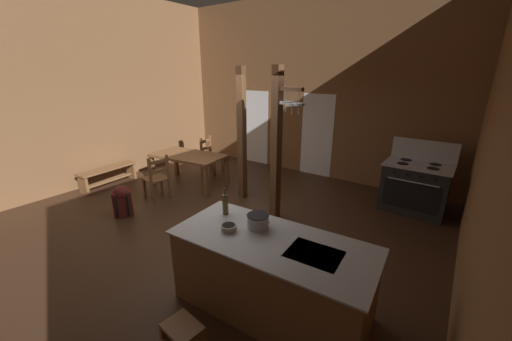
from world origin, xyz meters
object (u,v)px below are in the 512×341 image
object	(u,v)px
stove_range	(415,187)
dining_table	(189,158)
bench_along_left_wall	(108,173)
mixing_bowl_on_counter	(229,227)
bottle_tall_on_counter	(225,204)
ladderback_chair_near_window	(210,156)
stockpot_on_counter	(258,221)
backpack	(122,200)
kitchen_island	(271,275)
ladderback_chair_by_post	(157,178)
step_stool	(183,336)

from	to	relation	value
stove_range	dining_table	world-z (taller)	stove_range
bench_along_left_wall	mixing_bowl_on_counter	world-z (taller)	mixing_bowl_on_counter
bottle_tall_on_counter	ladderback_chair_near_window	bearing A→B (deg)	136.79
bottle_tall_on_counter	stockpot_on_counter	bearing A→B (deg)	-3.93
backpack	bottle_tall_on_counter	size ratio (longest dim) A/B	1.70
stove_range	dining_table	size ratio (longest dim) A/B	0.74
ladderback_chair_near_window	kitchen_island	bearing A→B (deg)	-38.34
ladderback_chair_near_window	bench_along_left_wall	bearing A→B (deg)	-121.78
kitchen_island	mixing_bowl_on_counter	bearing A→B (deg)	-167.28
ladderback_chair_near_window	ladderback_chair_by_post	size ratio (longest dim) A/B	1.00
bench_along_left_wall	ladderback_chair_by_post	bearing A→B (deg)	7.41
ladderback_chair_by_post	bottle_tall_on_counter	world-z (taller)	bottle_tall_on_counter
step_stool	mixing_bowl_on_counter	bearing A→B (deg)	97.98
dining_table	ladderback_chair_near_window	distance (m)	0.97
dining_table	stockpot_on_counter	xyz separation A→B (m)	(3.38, -2.00, 0.31)
ladderback_chair_by_post	step_stool	bearing A→B (deg)	-33.58
dining_table	step_stool	bearing A→B (deg)	-43.22
kitchen_island	ladderback_chair_near_window	world-z (taller)	ladderback_chair_near_window
dining_table	ladderback_chair_by_post	world-z (taller)	ladderback_chair_by_post
step_stool	ladderback_chair_near_window	bearing A→B (deg)	131.04
stockpot_on_counter	bottle_tall_on_counter	xyz separation A→B (m)	(-0.52, 0.04, 0.06)
ladderback_chair_by_post	kitchen_island	bearing A→B (deg)	-18.21
backpack	bottle_tall_on_counter	bearing A→B (deg)	-3.14
dining_table	stockpot_on_counter	bearing A→B (deg)	-30.59
backpack	stockpot_on_counter	xyz separation A→B (m)	(3.19, -0.18, 0.65)
kitchen_island	dining_table	distance (m)	4.23
stove_range	backpack	world-z (taller)	stove_range
bottle_tall_on_counter	backpack	bearing A→B (deg)	176.86
stockpot_on_counter	stove_range	bearing A→B (deg)	72.36
backpack	bench_along_left_wall	bearing A→B (deg)	158.61
stove_range	step_stool	bearing A→B (deg)	-105.01
step_stool	bench_along_left_wall	bearing A→B (deg)	158.08
step_stool	ladderback_chair_by_post	distance (m)	3.86
backpack	mixing_bowl_on_counter	distance (m)	3.05
kitchen_island	stockpot_on_counter	bearing A→B (deg)	154.60
ladderback_chair_near_window	backpack	xyz separation A→B (m)	(0.41, -2.75, -0.14)
backpack	stockpot_on_counter	bearing A→B (deg)	-3.27
kitchen_island	ladderback_chair_by_post	xyz separation A→B (m)	(-3.58, 1.18, 0.01)
dining_table	mixing_bowl_on_counter	bearing A→B (deg)	-35.36
stove_range	ladderback_chair_near_window	bearing A→B (deg)	-172.21
kitchen_island	ladderback_chair_near_window	xyz separation A→B (m)	(-3.87, 3.06, 0.01)
bottle_tall_on_counter	mixing_bowl_on_counter	bearing A→B (deg)	-43.64
stove_range	ladderback_chair_by_post	bearing A→B (deg)	-150.43
bench_along_left_wall	mixing_bowl_on_counter	size ratio (longest dim) A/B	7.54
kitchen_island	backpack	bearing A→B (deg)	174.88
dining_table	backpack	distance (m)	1.86
ladderback_chair_by_post	backpack	world-z (taller)	ladderback_chair_by_post
kitchen_island	bottle_tall_on_counter	world-z (taller)	bottle_tall_on_counter
step_stool	bottle_tall_on_counter	distance (m)	1.46
stove_range	bench_along_left_wall	world-z (taller)	stove_range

